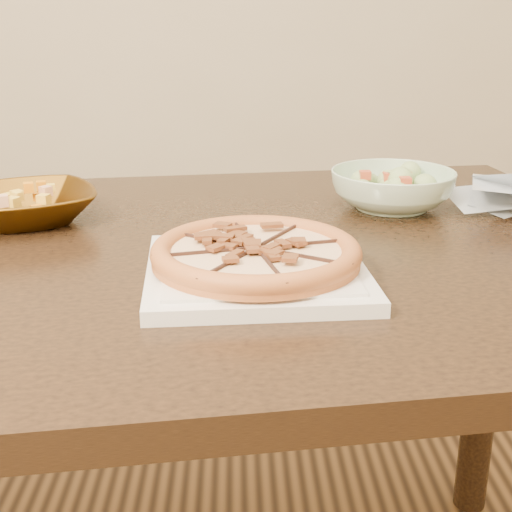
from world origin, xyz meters
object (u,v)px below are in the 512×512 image
object	(u,v)px
plate	(256,271)
bronze_bowl	(27,206)
salad_bowl	(392,190)
pizza	(256,253)
dining_table	(166,311)

from	to	relation	value
plate	bronze_bowl	xyz separation A→B (m)	(-0.35, 0.26, 0.02)
salad_bowl	plate	bearing A→B (deg)	-126.18
pizza	salad_bowl	world-z (taller)	salad_bowl
dining_table	plate	distance (m)	0.21
plate	bronze_bowl	bearing A→B (deg)	143.47
plate	salad_bowl	world-z (taller)	salad_bowl
dining_table	salad_bowl	xyz separation A→B (m)	(0.37, 0.19, 0.13)
pizza	plate	bearing A→B (deg)	-146.03
pizza	salad_bowl	bearing A→B (deg)	53.82
dining_table	pizza	world-z (taller)	pizza
bronze_bowl	salad_bowl	world-z (taller)	salad_bowl
plate	salad_bowl	size ratio (longest dim) A/B	1.38
plate	pizza	distance (m)	0.02
pizza	dining_table	bearing A→B (deg)	134.24
dining_table	bronze_bowl	distance (m)	0.29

